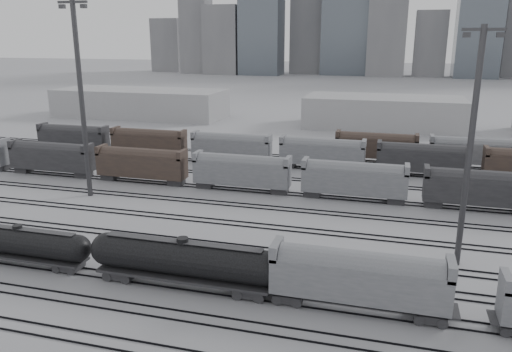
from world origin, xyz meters
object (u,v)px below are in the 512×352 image
(light_mast_c, at_px, (470,145))
(tank_car_b, at_px, (183,260))
(tank_car_a, at_px, (19,243))
(hopper_car_a, at_px, (359,276))

(light_mast_c, bearing_deg, tank_car_b, -154.54)
(tank_car_a, bearing_deg, tank_car_b, 0.00)
(tank_car_b, bearing_deg, hopper_car_a, 0.00)
(tank_car_b, distance_m, hopper_car_a, 16.15)
(tank_car_a, relative_size, hopper_car_a, 1.10)
(hopper_car_a, xyz_separation_m, light_mast_c, (9.27, 12.09, 9.39))
(tank_car_a, xyz_separation_m, hopper_car_a, (34.49, 0.00, 0.97))
(tank_car_a, distance_m, tank_car_b, 18.36)
(hopper_car_a, relative_size, light_mast_c, 0.63)
(tank_car_b, height_order, hopper_car_a, hopper_car_a)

